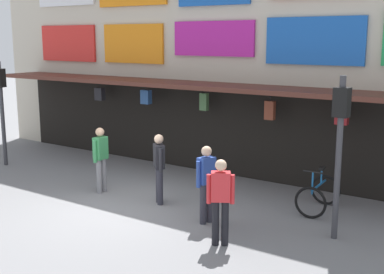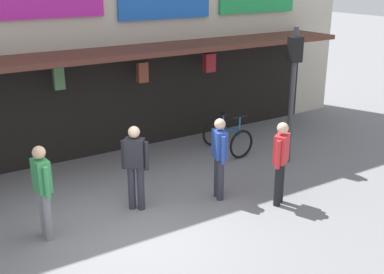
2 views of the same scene
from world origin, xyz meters
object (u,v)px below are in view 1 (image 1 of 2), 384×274
pedestrian_in_purple (221,197)px  traffic_light_far (340,132)px  pedestrian_in_green (101,156)px  pedestrian_in_white (159,165)px  bicycle_parked (318,195)px  traffic_light_near (1,96)px  pedestrian_in_black (206,180)px

pedestrian_in_purple → traffic_light_far: bearing=42.6°
pedestrian_in_green → pedestrian_in_white: 1.78m
pedestrian_in_white → pedestrian_in_purple: bearing=-27.7°
bicycle_parked → pedestrian_in_green: size_ratio=0.71×
traffic_light_near → pedestrian_in_white: (6.26, -0.25, -1.19)m
pedestrian_in_black → pedestrian_in_green: (-3.38, 0.33, 0.00)m
bicycle_parked → pedestrian_in_white: pedestrian_in_white is taller
traffic_light_near → pedestrian_in_white: traffic_light_near is taller
bicycle_parked → pedestrian_in_white: 3.73m
bicycle_parked → pedestrian_in_purple: (-0.86, -2.88, 0.55)m
traffic_light_near → pedestrian_in_purple: traffic_light_near is taller
traffic_light_near → pedestrian_in_black: (7.87, -0.70, -1.19)m
traffic_light_near → bicycle_parked: 9.83m
traffic_light_far → pedestrian_in_white: 4.33m
bicycle_parked → pedestrian_in_black: pedestrian_in_black is taller
traffic_light_far → pedestrian_in_white: bearing=-176.3°
bicycle_parked → pedestrian_in_green: bearing=-161.4°
pedestrian_in_purple → traffic_light_near: bearing=170.0°
pedestrian_in_black → pedestrian_in_purple: bearing=-44.6°
traffic_light_far → bicycle_parked: traffic_light_far is taller
traffic_light_near → pedestrian_in_green: 4.66m
pedestrian_in_black → bicycle_parked: bearing=50.1°
bicycle_parked → pedestrian_in_green: pedestrian_in_green is taller
pedestrian_in_purple → pedestrian_in_black: bearing=135.4°
pedestrian_in_white → bicycle_parked: bearing=25.6°
traffic_light_near → traffic_light_far: 10.42m
traffic_light_near → pedestrian_in_black: bearing=-5.1°
pedestrian_in_purple → bicycle_parked: bearing=73.4°
bicycle_parked → pedestrian_in_purple: 3.06m
traffic_light_near → traffic_light_far: size_ratio=1.00×
traffic_light_near → pedestrian_in_black: 7.99m
bicycle_parked → pedestrian_in_green: (-5.10, -1.72, 0.55)m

